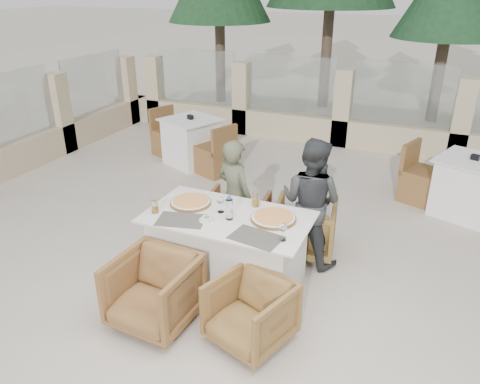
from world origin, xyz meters
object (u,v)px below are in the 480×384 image
at_px(beer_glass_left, 155,206).
at_px(diner_left, 235,196).
at_px(pizza_left, 191,202).
at_px(armchair_far_right, 305,227).
at_px(beer_glass_right, 256,199).
at_px(bg_table_a, 191,142).
at_px(armchair_near_right, 250,312).
at_px(armchair_far_left, 236,221).
at_px(pizza_right, 273,217).
at_px(water_bottle, 229,208).
at_px(dining_table, 228,250).
at_px(diner_right, 311,202).
at_px(wine_glass_centre, 221,204).
at_px(wine_glass_corner, 283,231).
at_px(olive_dish, 207,219).
at_px(bg_table_b, 468,188).
at_px(armchair_near_left, 154,291).

relative_size(beer_glass_left, diner_left, 0.10).
distance_m(pizza_left, armchair_far_right, 1.38).
distance_m(beer_glass_right, bg_table_a, 3.37).
xyz_separation_m(beer_glass_right, armchair_near_right, (0.35, -1.00, -0.55)).
bearing_deg(beer_glass_left, armchair_far_left, 62.79).
height_order(pizza_right, water_bottle, water_bottle).
relative_size(beer_glass_left, armchair_far_left, 0.19).
xyz_separation_m(dining_table, diner_right, (0.63, 0.74, 0.32)).
xyz_separation_m(wine_glass_centre, wine_glass_corner, (0.73, -0.28, 0.00)).
bearing_deg(water_bottle, bg_table_a, 124.66).
xyz_separation_m(pizza_left, wine_glass_corner, (1.09, -0.32, 0.07)).
relative_size(water_bottle, diner_right, 0.17).
xyz_separation_m(pizza_left, diner_left, (0.24, 0.57, -0.14)).
distance_m(beer_glass_right, armchair_far_left, 0.76).
distance_m(armchair_near_right, bg_table_a, 4.35).
distance_m(armchair_far_left, bg_table_a, 2.79).
bearing_deg(dining_table, armchair_near_right, -53.17).
bearing_deg(armchair_near_right, olive_dish, 160.47).
relative_size(diner_left, diner_right, 0.93).
relative_size(wine_glass_corner, bg_table_b, 0.11).
relative_size(wine_glass_corner, beer_glass_left, 1.37).
relative_size(beer_glass_left, beer_glass_right, 0.90).
distance_m(dining_table, pizza_right, 0.60).
distance_m(beer_glass_right, diner_left, 0.56).
height_order(beer_glass_right, diner_left, diner_left).
bearing_deg(wine_glass_centre, diner_right, 43.70).
bearing_deg(beer_glass_left, bg_table_b, 44.12).
xyz_separation_m(pizza_right, diner_right, (0.20, 0.65, -0.09)).
relative_size(olive_dish, diner_right, 0.08).
bearing_deg(beer_glass_right, armchair_far_right, 57.46).
relative_size(dining_table, water_bottle, 6.63).
distance_m(beer_glass_right, diner_right, 0.65).
height_order(beer_glass_right, armchair_far_left, beer_glass_right).
xyz_separation_m(armchair_far_left, armchair_near_right, (0.74, -1.39, -0.03)).
distance_m(pizza_left, beer_glass_right, 0.66).
distance_m(water_bottle, olive_dish, 0.24).
bearing_deg(water_bottle, pizza_left, 164.30).
bearing_deg(bg_table_b, diner_left, -121.01).
xyz_separation_m(armchair_near_left, diner_left, (0.14, 1.47, 0.33)).
relative_size(water_bottle, wine_glass_centre, 1.31).
bearing_deg(armchair_far_left, wine_glass_centre, 94.93).
distance_m(dining_table, wine_glass_corner, 0.82).
height_order(beer_glass_left, bg_table_b, beer_glass_left).
bearing_deg(armchair_near_right, bg_table_b, 81.56).
distance_m(pizza_left, armchair_far_left, 0.80).
xyz_separation_m(water_bottle, bg_table_b, (2.20, 2.68, -0.51)).
xyz_separation_m(beer_glass_left, diner_right, (1.31, 0.95, -0.13)).
bearing_deg(dining_table, bg_table_b, 49.55).
height_order(wine_glass_centre, diner_left, diner_left).
height_order(pizza_left, diner_left, diner_left).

